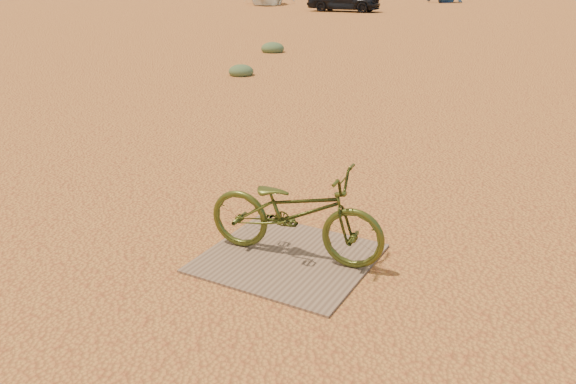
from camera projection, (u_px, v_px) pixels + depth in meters
The scene contains 5 objects.
ground at pixel (237, 281), 4.59m from camera, with size 120.00×120.00×0.00m, color #C2843E.
plywood_board at pixel (288, 258), 4.94m from camera, with size 1.40×1.32×0.02m, color #7F6855.
bicycle at pixel (295, 212), 4.80m from camera, with size 0.55×1.59×0.84m, color #3F4A1A.
kale_a at pixel (241, 75), 13.77m from camera, with size 0.61×0.61×0.34m, color #577149.
kale_c at pixel (273, 52), 17.76m from camera, with size 0.73×0.73×0.40m, color #577149.
Camera 1 is at (2.30, -3.30, 2.35)m, focal length 35.00 mm.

